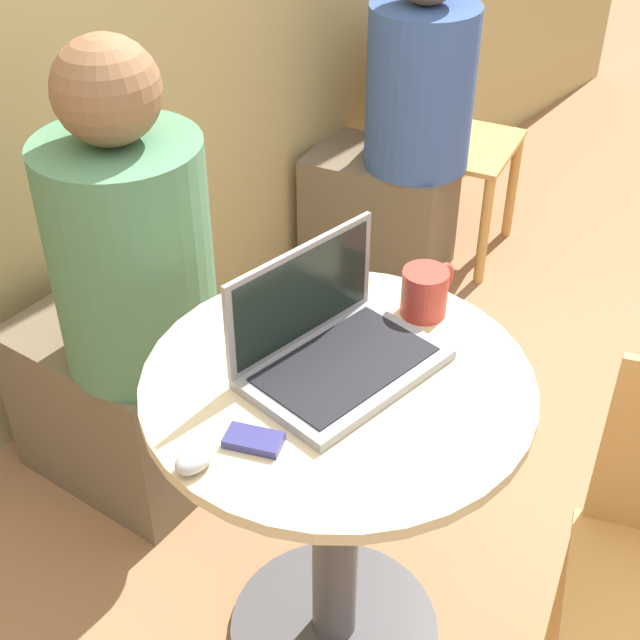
{
  "coord_description": "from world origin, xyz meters",
  "views": [
    {
      "loc": [
        -0.94,
        -0.76,
        1.77
      ],
      "look_at": [
        0.01,
        0.05,
        0.85
      ],
      "focal_mm": 50.0,
      "sensor_mm": 36.0,
      "label": 1
    }
  ],
  "objects": [
    {
      "name": "coffee_cup",
      "position": [
        0.27,
        -0.0,
        0.8
      ],
      "size": [
        0.14,
        0.09,
        0.1
      ],
      "color": "#B2382D",
      "rests_on": "round_table"
    },
    {
      "name": "ground_plane",
      "position": [
        0.0,
        0.0,
        0.0
      ],
      "size": [
        12.0,
        12.0,
        0.0
      ],
      "primitive_type": "plane",
      "color": "#9E704C"
    },
    {
      "name": "cell_phone",
      "position": [
        -0.22,
        -0.0,
        0.76
      ],
      "size": [
        0.08,
        0.11,
        0.02
      ],
      "color": "navy",
      "rests_on": "round_table"
    },
    {
      "name": "laptop",
      "position": [
        0.02,
        0.03,
        0.79
      ],
      "size": [
        0.37,
        0.26,
        0.22
      ],
      "color": "gray",
      "rests_on": "round_table"
    },
    {
      "name": "round_table",
      "position": [
        0.0,
        0.0,
        0.5
      ],
      "size": [
        0.71,
        0.71,
        0.75
      ],
      "color": "#4C4C51",
      "rests_on": "ground_plane"
    },
    {
      "name": "person_background",
      "position": [
        1.28,
        0.79,
        0.48
      ],
      "size": [
        0.44,
        0.56,
        1.16
      ],
      "color": "brown",
      "rests_on": "ground_plane"
    },
    {
      "name": "chair_background",
      "position": [
        1.53,
        0.8,
        0.42
      ],
      "size": [
        0.49,
        0.49,
        0.8
      ],
      "color": "tan",
      "rests_on": "ground_plane"
    },
    {
      "name": "computer_mouse",
      "position": [
        -0.31,
        0.03,
        0.77
      ],
      "size": [
        0.07,
        0.05,
        0.04
      ],
      "color": "#B2B2B7",
      "rests_on": "round_table"
    },
    {
      "name": "person_seated",
      "position": [
        0.05,
        0.69,
        0.5
      ],
      "size": [
        0.39,
        0.57,
        1.21
      ],
      "color": "brown",
      "rests_on": "ground_plane"
    }
  ]
}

